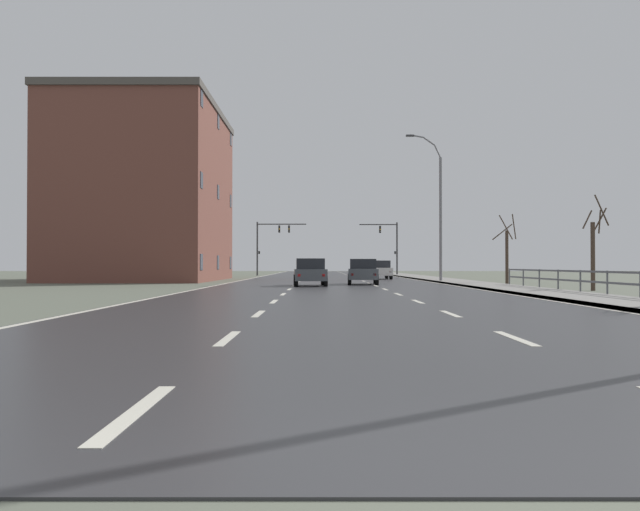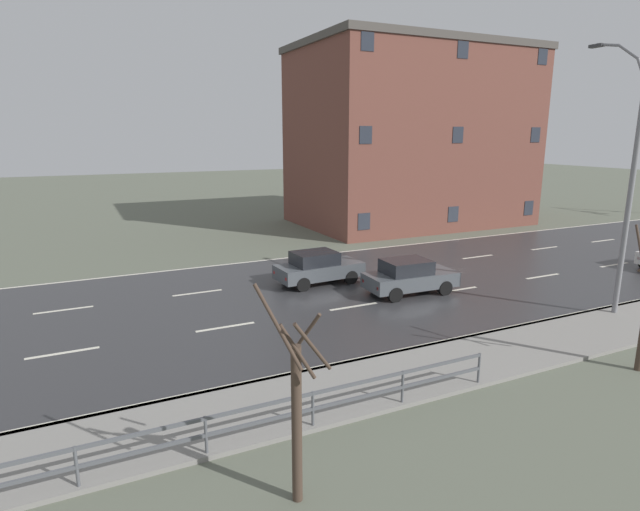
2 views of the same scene
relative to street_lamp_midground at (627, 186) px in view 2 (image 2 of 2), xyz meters
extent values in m
cube|color=#5B6051|center=(-7.44, 4.82, -5.13)|extent=(160.00, 160.00, 0.12)
cube|color=beige|center=(-9.77, -19.58, -5.05)|extent=(0.16, 2.20, 0.01)
cube|color=beige|center=(-9.77, -14.18, -5.05)|extent=(0.16, 2.20, 0.01)
cube|color=beige|center=(-9.77, -8.78, -5.05)|extent=(0.16, 2.20, 0.01)
cube|color=beige|center=(-9.77, -3.38, -5.05)|extent=(0.16, 2.20, 0.01)
cube|color=beige|center=(-9.77, 2.02, -5.05)|extent=(0.16, 2.20, 0.01)
cube|color=beige|center=(-9.77, 7.42, -5.05)|extent=(0.16, 2.20, 0.01)
cube|color=beige|center=(-9.77, 12.82, -5.05)|extent=(0.16, 2.20, 0.01)
cube|color=beige|center=(-5.10, -19.58, -5.05)|extent=(0.16, 2.20, 0.01)
cube|color=beige|center=(-5.10, -14.18, -5.05)|extent=(0.16, 2.20, 0.01)
cube|color=beige|center=(-5.10, -8.78, -5.05)|extent=(0.16, 2.20, 0.01)
cube|color=beige|center=(-5.10, -3.38, -5.05)|extent=(0.16, 2.20, 0.01)
cube|color=beige|center=(-5.10, 2.02, -5.05)|extent=(0.16, 2.20, 0.01)
cube|color=beige|center=(-5.10, 7.42, -5.05)|extent=(0.16, 2.20, 0.01)
cube|color=beige|center=(-14.29, 16.82, -5.05)|extent=(0.16, 120.00, 0.01)
cylinder|color=#515459|center=(2.41, -19.23, -4.57)|extent=(0.07, 0.07, 1.00)
cylinder|color=#515459|center=(2.41, -16.66, -4.57)|extent=(0.07, 0.07, 1.00)
cylinder|color=#515459|center=(2.41, -14.09, -4.57)|extent=(0.07, 0.07, 1.00)
cylinder|color=#515459|center=(2.41, -11.53, -4.57)|extent=(0.07, 0.07, 1.00)
cylinder|color=#515459|center=(2.41, -8.96, -4.57)|extent=(0.07, 0.07, 1.00)
cylinder|color=slate|center=(0.16, 0.00, -0.71)|extent=(0.20, 0.20, 8.72)
cylinder|color=slate|center=(-0.63, 0.00, 4.80)|extent=(0.85, 0.11, 0.64)
cylinder|color=slate|center=(-1.50, 0.00, 5.16)|extent=(0.96, 0.11, 0.27)
cube|color=#333335|center=(-1.97, 0.00, 5.19)|extent=(0.56, 0.24, 0.12)
cube|color=#474C51|center=(-8.84, -8.58, -4.42)|extent=(1.97, 4.18, 0.64)
cube|color=black|center=(-8.83, -8.83, -3.80)|extent=(1.66, 2.08, 0.60)
cube|color=slate|center=(-8.88, -7.88, -3.82)|extent=(1.41, 0.15, 0.51)
cylinder|color=black|center=(-8.10, -7.27, -4.74)|extent=(0.25, 0.67, 0.66)
cylinder|color=black|center=(-9.72, -7.35, -4.74)|extent=(0.25, 0.67, 0.66)
cylinder|color=black|center=(-7.97, -9.80, -4.74)|extent=(0.25, 0.67, 0.66)
cylinder|color=black|center=(-9.59, -9.89, -4.74)|extent=(0.25, 0.67, 0.66)
cube|color=red|center=(-9.40, -10.64, -4.42)|extent=(0.16, 0.05, 0.14)
cube|color=red|center=(-8.08, -10.57, -4.42)|extent=(0.16, 0.05, 0.14)
cube|color=red|center=(-3.87, 7.51, -4.42)|extent=(0.16, 0.05, 0.14)
cube|color=#474C51|center=(-5.64, -5.60, -4.42)|extent=(1.94, 4.18, 0.64)
cube|color=black|center=(-5.66, -5.85, -3.80)|extent=(1.65, 2.07, 0.60)
cube|color=slate|center=(-5.61, -4.90, -3.82)|extent=(1.41, 0.14, 0.51)
cylinder|color=black|center=(-4.78, -4.36, -4.74)|extent=(0.25, 0.67, 0.66)
cylinder|color=black|center=(-6.39, -4.29, -4.74)|extent=(0.25, 0.67, 0.66)
cylinder|color=black|center=(-4.89, -6.90, -4.74)|extent=(0.25, 0.67, 0.66)
cylinder|color=black|center=(-6.51, -6.83, -4.74)|extent=(0.25, 0.67, 0.66)
cube|color=red|center=(-6.40, -7.60, -4.42)|extent=(0.16, 0.05, 0.14)
cube|color=red|center=(-5.08, -7.66, -4.42)|extent=(0.16, 0.05, 0.14)
cube|color=brown|center=(-21.85, 5.50, 1.43)|extent=(11.19, 17.06, 13.00)
cube|color=#4C4742|center=(-21.85, 5.50, 8.18)|extent=(11.41, 17.40, 0.50)
cube|color=#282D38|center=(-16.23, -1.83, -3.67)|extent=(0.04, 0.90, 1.10)
cube|color=#282D38|center=(-16.23, 5.50, -3.67)|extent=(0.04, 0.90, 1.10)
cube|color=#282D38|center=(-16.23, 12.83, -3.67)|extent=(0.04, 0.90, 1.10)
cube|color=#282D38|center=(-16.23, -1.83, 1.83)|extent=(0.04, 0.90, 1.10)
cube|color=#282D38|center=(-16.23, 5.50, 1.83)|extent=(0.04, 0.90, 1.10)
cube|color=#282D38|center=(-16.23, 12.83, 1.83)|extent=(0.04, 0.90, 1.10)
cube|color=#282D38|center=(-16.23, -1.83, 7.33)|extent=(0.04, 0.90, 1.10)
cube|color=#282D38|center=(-16.23, 5.50, 7.33)|extent=(0.04, 0.90, 1.10)
cube|color=#282D38|center=(-16.23, 12.83, 7.33)|extent=(0.04, 0.90, 1.10)
cylinder|color=#423328|center=(4.50, -15.38, -3.46)|extent=(0.20, 0.20, 3.21)
cylinder|color=#423328|center=(4.79, -15.47, -1.84)|extent=(0.24, 0.64, 1.09)
cylinder|color=#423328|center=(4.90, -15.23, -1.76)|extent=(0.35, 0.86, 1.14)
cylinder|color=#423328|center=(4.75, -15.82, -1.33)|extent=(0.91, 0.58, 1.42)
cylinder|color=#423328|center=(4.36, -15.11, -1.71)|extent=(0.60, 0.37, 0.92)
camera|label=1|loc=(-8.27, -46.63, -3.85)|focal=37.54mm
camera|label=2|loc=(12.56, -18.74, 1.87)|focal=29.00mm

